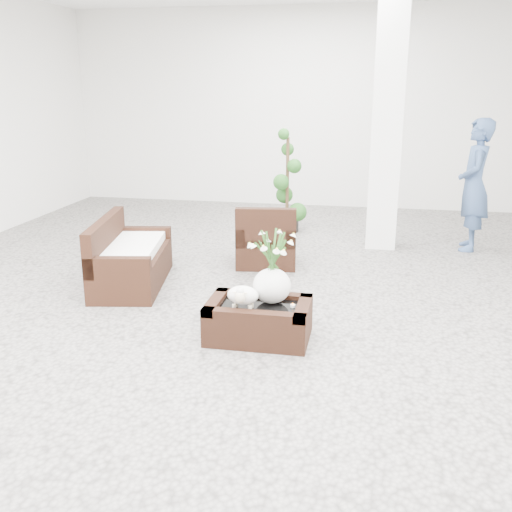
% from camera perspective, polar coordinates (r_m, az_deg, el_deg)
% --- Properties ---
extents(ground, '(11.00, 11.00, 0.00)m').
position_cam_1_polar(ground, '(5.90, 0.19, -5.52)').
color(ground, gray).
rests_on(ground, ground).
extents(column, '(0.40, 0.40, 3.50)m').
position_cam_1_polar(column, '(8.19, 12.56, 12.84)').
color(column, white).
rests_on(column, ground).
extents(coffee_table, '(0.90, 0.60, 0.31)m').
position_cam_1_polar(coffee_table, '(5.29, 0.26, -6.37)').
color(coffee_table, black).
rests_on(coffee_table, ground).
extents(sheep_figurine, '(0.28, 0.23, 0.21)m').
position_cam_1_polar(sheep_figurine, '(5.12, -1.27, -4.00)').
color(sheep_figurine, white).
rests_on(sheep_figurine, coffee_table).
extents(planter_narcissus, '(0.44, 0.44, 0.80)m').
position_cam_1_polar(planter_narcissus, '(5.17, 1.56, -0.34)').
color(planter_narcissus, white).
rests_on(planter_narcissus, coffee_table).
extents(tealight, '(0.04, 0.04, 0.03)m').
position_cam_1_polar(tealight, '(5.20, 3.56, -4.78)').
color(tealight, white).
rests_on(tealight, coffee_table).
extents(armchair, '(0.81, 0.79, 0.77)m').
position_cam_1_polar(armchair, '(7.37, 1.03, 2.13)').
color(armchair, black).
rests_on(armchair, ground).
extents(loveseat, '(0.92, 1.52, 0.76)m').
position_cam_1_polar(loveseat, '(6.75, -11.93, 0.36)').
color(loveseat, black).
rests_on(loveseat, ground).
extents(topiary, '(0.41, 0.41, 1.53)m').
position_cam_1_polar(topiary, '(8.99, 3.04, 7.15)').
color(topiary, '#1D4A17').
rests_on(topiary, ground).
extents(shopper, '(0.48, 0.68, 1.77)m').
position_cam_1_polar(shopper, '(8.47, 20.28, 6.42)').
color(shopper, '#344B74').
rests_on(shopper, ground).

